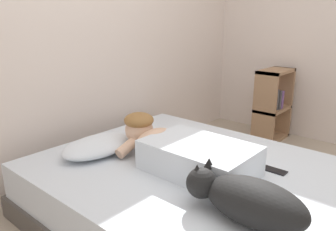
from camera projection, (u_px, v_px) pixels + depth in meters
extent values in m
cube|color=silver|center=(73.00, 19.00, 2.52)|extent=(4.13, 0.10, 2.50)
cube|color=#4C4742|center=(192.00, 210.00, 2.14)|extent=(1.56, 1.92, 0.15)
cube|color=silver|center=(192.00, 184.00, 2.08)|extent=(1.52, 1.86, 0.23)
ellipsoid|color=silver|center=(98.00, 146.00, 2.23)|extent=(0.52, 0.32, 0.11)
cube|color=silver|center=(199.00, 158.00, 1.95)|extent=(0.42, 0.64, 0.18)
ellipsoid|color=#D8AD8E|center=(156.00, 141.00, 2.16)|extent=(0.32, 0.20, 0.16)
sphere|color=#D8AD8E|center=(139.00, 130.00, 2.25)|extent=(0.19, 0.19, 0.19)
ellipsoid|color=olive|center=(139.00, 120.00, 2.23)|extent=(0.20, 0.20, 0.10)
cylinder|color=#D8AD8E|center=(131.00, 144.00, 2.19)|extent=(0.23, 0.07, 0.14)
cylinder|color=#D8AD8E|center=(152.00, 137.00, 2.33)|extent=(0.23, 0.07, 0.14)
ellipsoid|color=black|center=(255.00, 202.00, 1.47)|extent=(0.26, 0.48, 0.20)
sphere|color=black|center=(201.00, 183.00, 1.59)|extent=(0.15, 0.15, 0.15)
cone|color=black|center=(197.00, 169.00, 1.58)|extent=(0.05, 0.05, 0.05)
cone|color=black|center=(209.00, 163.00, 1.65)|extent=(0.05, 0.05, 0.05)
cylinder|color=teal|center=(176.00, 136.00, 2.47)|extent=(0.09, 0.09, 0.07)
torus|color=teal|center=(181.00, 134.00, 2.51)|extent=(0.05, 0.01, 0.05)
cube|color=black|center=(274.00, 170.00, 1.99)|extent=(0.07, 0.14, 0.01)
cube|color=#997251|center=(264.00, 109.00, 3.34)|extent=(0.03, 0.24, 0.75)
cube|color=#997251|center=(281.00, 102.00, 3.64)|extent=(0.03, 0.24, 0.75)
cube|color=#997251|center=(270.00, 138.00, 3.59)|extent=(0.45, 0.24, 0.03)
cube|color=#997251|center=(273.00, 109.00, 3.50)|extent=(0.45, 0.24, 0.03)
cube|color=#997251|center=(276.00, 71.00, 3.39)|extent=(0.45, 0.24, 0.03)
cube|color=#BF723F|center=(266.00, 102.00, 3.34)|extent=(0.04, 0.15, 0.18)
cube|color=#3866A5|center=(268.00, 101.00, 3.36)|extent=(0.02, 0.15, 0.20)
cube|color=#BF723F|center=(269.00, 101.00, 3.39)|extent=(0.02, 0.16, 0.17)
cube|color=#4C4C51|center=(271.00, 99.00, 3.41)|extent=(0.03, 0.16, 0.21)
cube|color=#4C4C51|center=(272.00, 99.00, 3.44)|extent=(0.02, 0.19, 0.20)
cube|color=#724C8C|center=(273.00, 99.00, 3.46)|extent=(0.03, 0.20, 0.19)
cube|color=#724C8C|center=(275.00, 98.00, 3.49)|extent=(0.04, 0.18, 0.18)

